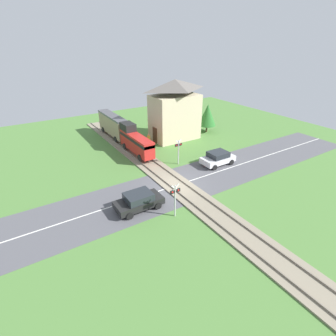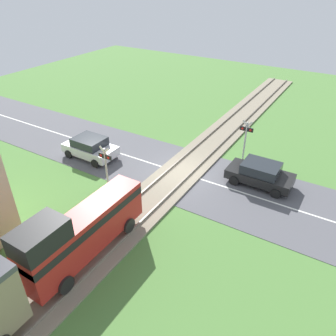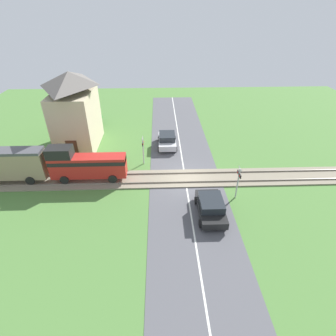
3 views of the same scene
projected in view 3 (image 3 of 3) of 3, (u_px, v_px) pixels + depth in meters
ground_plane at (185, 179)px, 23.76m from camera, size 60.00×60.00×0.00m
road_surface at (185, 179)px, 23.76m from camera, size 48.00×6.40×0.02m
track_bed at (185, 178)px, 23.73m from camera, size 2.80×48.00×0.24m
train at (40, 164)px, 22.39m from camera, size 1.58×14.28×3.18m
car_near_crossing at (211, 206)px, 19.40m from camera, size 3.94×2.02×1.44m
car_far_side at (167, 140)px, 28.73m from camera, size 3.78×2.04×1.49m
crossing_signal_west_approach at (238, 179)px, 20.51m from camera, size 0.90×0.18×2.90m
crossing_signal_east_approach at (143, 147)px, 25.01m from camera, size 0.90×0.18×2.90m
station_building at (76, 112)px, 27.31m from camera, size 6.73×4.18×7.95m
pedestrian_by_station at (75, 159)px, 25.35m from camera, size 0.40×0.40×1.60m
tree_by_station at (91, 106)px, 32.76m from camera, size 2.57×2.57×4.11m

